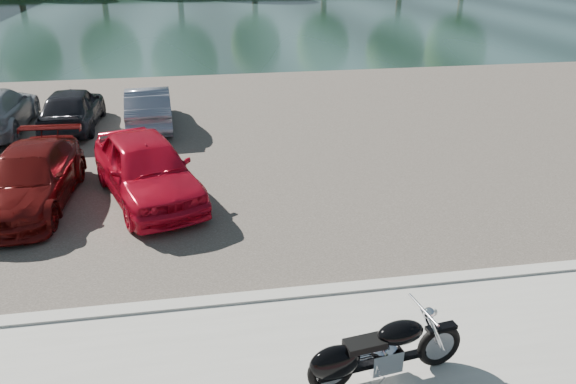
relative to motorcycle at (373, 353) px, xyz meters
name	(u,v)px	position (x,y,z in m)	size (l,w,h in m)	color
ground	(364,374)	(-0.02, 0.23, -0.56)	(200.00, 200.00, 0.00)	#595447
kerb	(331,291)	(-0.02, 2.23, -0.49)	(60.00, 0.30, 0.14)	#A9A79F
parking_lot	(265,135)	(-0.02, 11.23, -0.54)	(60.00, 18.00, 0.04)	#3F3A33
river	(217,20)	(-0.02, 40.23, -0.56)	(120.00, 40.00, 0.00)	#182C28
motorcycle	(373,353)	(0.00, 0.00, 0.00)	(2.32, 0.78, 1.05)	black
car_3	(29,179)	(-6.03, 6.93, 0.13)	(1.83, 4.51, 1.31)	#580D0C
car_4	(146,168)	(-3.38, 6.85, 0.25)	(1.82, 4.53, 1.54)	red
car_8	(72,108)	(-6.10, 12.88, 0.17)	(1.62, 4.03, 1.37)	black
car_9	(149,107)	(-3.66, 12.69, 0.14)	(1.40, 4.02, 1.32)	slate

